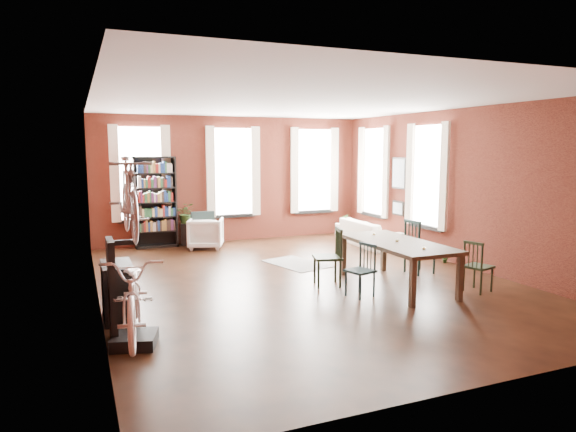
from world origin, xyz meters
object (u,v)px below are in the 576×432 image
plant_stand (188,234)px  bike_trainer (135,340)px  dining_chair_b (327,257)px  console_table (117,291)px  dining_chair_a (360,271)px  bicycle_floor (133,256)px  dining_chair_d (420,246)px  bookshelf (155,202)px  white_armchair (206,232)px  dining_chair_c (478,266)px  dining_table (396,264)px  cream_sofa (369,229)px

plant_stand → bike_trainer: bearing=-107.0°
dining_chair_b → console_table: dining_chair_b is taller
dining_chair_a → bicycle_floor: bearing=-93.6°
dining_chair_d → bike_trainer: bearing=101.7°
bike_trainer → bookshelf: bearing=79.5°
console_table → plant_stand: 5.59m
bicycle_floor → white_armchair: bearing=76.1°
dining_chair_d → plant_stand: (-3.56, 4.60, -0.25)m
bookshelf → white_armchair: bookshelf is taller
white_armchair → plant_stand: 0.70m
dining_chair_b → dining_chair_d: 2.07m
dining_chair_c → white_armchair: dining_chair_c is taller
white_armchair → dining_chair_d: bearing=149.6°
dining_chair_b → bicycle_floor: bearing=-49.7°
dining_chair_a → dining_chair_c: (1.97, -0.51, 0.00)m
dining_chair_d → console_table: (-5.60, -0.60, -0.12)m
bike_trainer → dining_chair_a: bearing=12.4°
dining_chair_b → dining_chair_a: bearing=28.9°
dining_chair_b → white_armchair: bearing=-149.0°
dining_chair_c → bicycle_floor: bicycle_floor is taller
white_armchair → bike_trainer: white_armchair is taller
dining_chair_d → white_armchair: dining_chair_d is taller
dining_table → dining_chair_a: bearing=-163.0°
dining_table → plant_stand: 5.86m
dining_table → console_table: console_table is taller
white_armchair → dining_table: bearing=136.3°
white_armchair → bicycle_floor: 6.20m
dining_chair_b → dining_chair_d: size_ratio=0.98×
dining_chair_a → dining_chair_c: size_ratio=0.99×
bicycle_floor → cream_sofa: bearing=44.6°
dining_chair_c → bookshelf: 7.52m
dining_chair_c → bike_trainer: bearing=77.0°
dining_chair_d → plant_stand: bearing=31.9°
dining_chair_d → console_table: 5.63m
bike_trainer → dining_chair_c: bearing=2.9°
dining_table → dining_chair_a: size_ratio=2.74×
dining_table → dining_chair_d: size_ratio=2.26×
console_table → bicycle_floor: 1.36m
dining_table → white_armchair: white_armchair is taller
bicycle_floor → bookshelf: bearing=87.0°
dining_chair_d → console_table: dining_chair_d is taller
console_table → dining_table: bearing=-0.8°
dining_chair_c → bicycle_floor: (-5.58, -0.30, 0.69)m
cream_sofa → bicycle_floor: size_ratio=1.07×
cream_sofa → plant_stand: size_ratio=3.84×
bike_trainer → plant_stand: (1.94, 6.33, 0.20)m
dining_chair_b → dining_chair_c: bearing=74.1°
plant_stand → dining_chair_b: bearing=-72.5°
dining_chair_c → dining_chair_b: bearing=43.1°
bike_trainer → cream_sofa: bearing=37.1°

